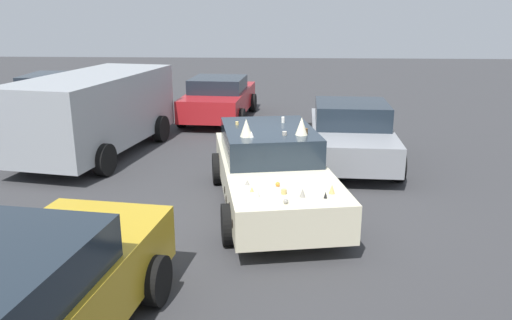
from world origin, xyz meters
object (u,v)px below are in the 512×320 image
parked_sedan_near_right (351,133)px  parked_sedan_row_back_far (55,95)px  art_car_decorated (271,168)px  parked_sedan_far_right (17,307)px  parked_van_behind_right (96,110)px  parked_sedan_row_back_center (219,98)px

parked_sedan_near_right → parked_sedan_row_back_far: (4.87, 9.30, 0.03)m
art_car_decorated → parked_sedan_far_right: art_car_decorated is taller
art_car_decorated → parked_van_behind_right: 5.53m
art_car_decorated → parked_sedan_row_back_far: (7.72, 7.49, 0.03)m
parked_van_behind_right → parked_sedan_row_back_center: (4.41, -2.54, -0.43)m
parked_sedan_near_right → parked_sedan_row_back_center: size_ratio=0.91×
parked_sedan_near_right → parked_sedan_row_back_far: 10.50m
parked_sedan_near_right → parked_sedan_row_back_center: bearing=-139.9°
art_car_decorated → parked_sedan_far_right: size_ratio=1.10×
parked_sedan_row_back_far → parked_van_behind_right: bearing=-148.5°
art_car_decorated → parked_sedan_row_back_center: 7.91m
art_car_decorated → parked_sedan_row_back_far: 10.76m
parked_sedan_row_back_far → parked_sedan_near_right: bearing=-120.5°
art_car_decorated → parked_sedan_row_back_center: bearing=-176.5°
art_car_decorated → parked_van_behind_right: bearing=-136.7°
parked_sedan_row_back_center → art_car_decorated: bearing=-162.0°
parked_sedan_row_back_far → parked_sedan_far_right: parked_sedan_row_back_far is taller
parked_sedan_near_right → parked_sedan_far_right: parked_sedan_far_right is taller
art_car_decorated → parked_sedan_far_right: bearing=-37.1°
parked_sedan_near_right → parked_sedan_row_back_center: (4.82, 3.71, -0.01)m
parked_sedan_near_right → art_car_decorated: bearing=-29.9°
parked_sedan_far_right → parked_sedan_near_right: bearing=-21.8°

